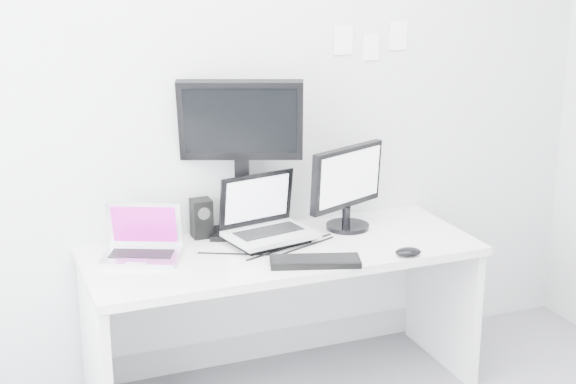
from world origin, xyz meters
The scene contains 12 objects.
back_wall centered at (0.00, 1.60, 1.35)m, with size 3.60×3.60×0.00m, color silver.
desk centered at (0.00, 1.25, 0.36)m, with size 1.80×0.70×0.73m, color silver.
macbook centered at (-0.63, 1.34, 0.86)m, with size 0.34×0.25×0.25m, color #B3B3B8.
speaker centered at (-0.30, 1.53, 0.82)m, with size 0.09×0.09×0.18m, color black.
dell_laptop centered at (-0.03, 1.33, 0.89)m, with size 0.39×0.30×0.32m, color silver.
rear_monitor centered at (-0.11, 1.49, 1.12)m, with size 0.57×0.21×0.78m, color black.
samsung_monitor centered at (0.40, 1.39, 0.94)m, with size 0.46×0.21×0.42m, color black.
keyboard centered at (0.06, 1.01, 0.74)m, with size 0.39×0.14×0.03m, color black.
mouse centered at (0.48, 0.95, 0.75)m, with size 0.12×0.08×0.04m, color black.
wall_note_0 centered at (0.45, 1.59, 1.62)m, with size 0.10×0.00×0.14m, color white.
wall_note_1 centered at (0.60, 1.59, 1.58)m, with size 0.09×0.00×0.13m, color white.
wall_note_2 centered at (0.75, 1.59, 1.63)m, with size 0.10×0.00×0.14m, color white.
Camera 1 is at (-1.31, -2.15, 2.07)m, focal length 52.79 mm.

